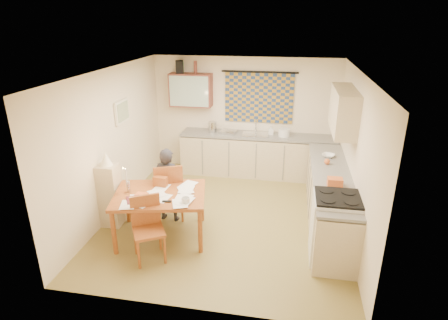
% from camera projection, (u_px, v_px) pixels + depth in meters
% --- Properties ---
extents(floor, '(4.00, 4.50, 0.02)m').
position_uv_depth(floor, '(227.00, 217.00, 6.56)').
color(floor, olive).
rests_on(floor, ground).
extents(ceiling, '(4.00, 4.50, 0.02)m').
position_uv_depth(ceiling, '(227.00, 71.00, 5.65)').
color(ceiling, white).
rests_on(ceiling, floor).
extents(wall_back, '(4.00, 0.02, 2.50)m').
position_uv_depth(wall_back, '(245.00, 115.00, 8.18)').
color(wall_back, beige).
rests_on(wall_back, floor).
extents(wall_front, '(4.00, 0.02, 2.50)m').
position_uv_depth(wall_front, '(191.00, 218.00, 4.03)').
color(wall_front, beige).
rests_on(wall_front, floor).
extents(wall_left, '(0.02, 4.50, 2.50)m').
position_uv_depth(wall_left, '(112.00, 142.00, 6.44)').
color(wall_left, beige).
rests_on(wall_left, floor).
extents(wall_right, '(0.02, 4.50, 2.50)m').
position_uv_depth(wall_right, '(355.00, 157.00, 5.77)').
color(wall_right, beige).
rests_on(wall_right, floor).
extents(window_blind, '(1.45, 0.03, 1.05)m').
position_uv_depth(window_blind, '(259.00, 98.00, 7.95)').
color(window_blind, navy).
rests_on(window_blind, wall_back).
extents(curtain_rod, '(1.60, 0.04, 0.04)m').
position_uv_depth(curtain_rod, '(260.00, 72.00, 7.73)').
color(curtain_rod, black).
rests_on(curtain_rod, wall_back).
extents(wall_cabinet, '(0.90, 0.34, 0.70)m').
position_uv_depth(wall_cabinet, '(191.00, 90.00, 8.01)').
color(wall_cabinet, maroon).
rests_on(wall_cabinet, wall_back).
extents(wall_cabinet_glass, '(0.84, 0.02, 0.64)m').
position_uv_depth(wall_cabinet_glass, '(189.00, 91.00, 7.85)').
color(wall_cabinet_glass, '#99B2A5').
rests_on(wall_cabinet_glass, wall_back).
extents(upper_cabinet_right, '(0.34, 1.30, 0.70)m').
position_uv_depth(upper_cabinet_right, '(344.00, 110.00, 6.09)').
color(upper_cabinet_right, tan).
rests_on(upper_cabinet_right, wall_right).
extents(framed_print, '(0.04, 0.50, 0.40)m').
position_uv_depth(framed_print, '(122.00, 111.00, 6.64)').
color(framed_print, '#F2ECCE').
rests_on(framed_print, wall_left).
extents(print_canvas, '(0.01, 0.42, 0.32)m').
position_uv_depth(print_canvas, '(123.00, 111.00, 6.63)').
color(print_canvas, beige).
rests_on(print_canvas, wall_left).
extents(counter_back, '(3.30, 0.62, 0.92)m').
position_uv_depth(counter_back, '(257.00, 155.00, 8.13)').
color(counter_back, tan).
rests_on(counter_back, floor).
extents(counter_right, '(0.62, 2.95, 0.92)m').
position_uv_depth(counter_right, '(329.00, 199.00, 6.19)').
color(counter_right, tan).
rests_on(counter_right, floor).
extents(stove, '(0.64, 0.64, 0.99)m').
position_uv_depth(stove, '(335.00, 228.00, 5.27)').
color(stove, white).
rests_on(stove, floor).
extents(sink, '(0.59, 0.50, 0.10)m').
position_uv_depth(sink, '(255.00, 136.00, 7.98)').
color(sink, silver).
rests_on(sink, counter_back).
extents(tap, '(0.04, 0.04, 0.28)m').
position_uv_depth(tap, '(256.00, 126.00, 8.08)').
color(tap, silver).
rests_on(tap, counter_back).
extents(dish_rack, '(0.40, 0.36, 0.06)m').
position_uv_depth(dish_rack, '(229.00, 132.00, 8.05)').
color(dish_rack, silver).
rests_on(dish_rack, counter_back).
extents(kettle, '(0.21, 0.21, 0.24)m').
position_uv_depth(kettle, '(213.00, 127.00, 8.08)').
color(kettle, silver).
rests_on(kettle, counter_back).
extents(mixing_bowl, '(0.28, 0.28, 0.16)m').
position_uv_depth(mixing_bowl, '(284.00, 132.00, 7.84)').
color(mixing_bowl, white).
rests_on(mixing_bowl, counter_back).
extents(soap_bottle, '(0.14, 0.14, 0.20)m').
position_uv_depth(soap_bottle, '(271.00, 130.00, 7.92)').
color(soap_bottle, white).
rests_on(soap_bottle, counter_back).
extents(bowl, '(0.34, 0.34, 0.05)m').
position_uv_depth(bowl, '(328.00, 156.00, 6.70)').
color(bowl, white).
rests_on(bowl, counter_right).
extents(orange_bag, '(0.22, 0.16, 0.12)m').
position_uv_depth(orange_bag, '(335.00, 182.00, 5.56)').
color(orange_bag, '#D26029').
rests_on(orange_bag, counter_right).
extents(fruit_orange, '(0.10, 0.10, 0.10)m').
position_uv_depth(fruit_orange, '(327.00, 162.00, 6.36)').
color(fruit_orange, '#D26029').
rests_on(fruit_orange, counter_right).
extents(speaker, '(0.21, 0.24, 0.26)m').
position_uv_depth(speaker, '(180.00, 67.00, 7.87)').
color(speaker, black).
rests_on(speaker, wall_cabinet).
extents(bottle_green, '(0.09, 0.09, 0.26)m').
position_uv_depth(bottle_green, '(182.00, 67.00, 7.86)').
color(bottle_green, '#195926').
rests_on(bottle_green, wall_cabinet).
extents(bottle_brown, '(0.08, 0.08, 0.26)m').
position_uv_depth(bottle_brown, '(195.00, 67.00, 7.81)').
color(bottle_brown, maroon).
rests_on(bottle_brown, wall_cabinet).
extents(dining_table, '(1.56, 1.31, 0.75)m').
position_uv_depth(dining_table, '(161.00, 215.00, 5.86)').
color(dining_table, brown).
rests_on(dining_table, floor).
extents(chair_far, '(0.61, 0.61, 1.03)m').
position_uv_depth(chair_far, '(169.00, 201.00, 6.40)').
color(chair_far, brown).
rests_on(chair_far, floor).
extents(chair_near, '(0.57, 0.57, 0.93)m').
position_uv_depth(chair_near, '(149.00, 241.00, 5.34)').
color(chair_near, brown).
rests_on(chair_near, floor).
extents(person, '(0.51, 0.37, 1.29)m').
position_uv_depth(person, '(168.00, 185.00, 6.25)').
color(person, black).
rests_on(person, floor).
extents(shelf_stand, '(0.32, 0.30, 1.07)m').
position_uv_depth(shelf_stand, '(110.00, 195.00, 6.13)').
color(shelf_stand, tan).
rests_on(shelf_stand, floor).
extents(lampshade, '(0.20, 0.20, 0.22)m').
position_uv_depth(lampshade, '(106.00, 159.00, 5.90)').
color(lampshade, '#F2ECCE').
rests_on(lampshade, shelf_stand).
extents(letter_rack, '(0.23, 0.13, 0.16)m').
position_uv_depth(letter_rack, '(160.00, 181.00, 5.94)').
color(letter_rack, brown).
rests_on(letter_rack, dining_table).
extents(mug, '(0.19, 0.19, 0.10)m').
position_uv_depth(mug, '(186.00, 201.00, 5.39)').
color(mug, white).
rests_on(mug, dining_table).
extents(magazine, '(0.41, 0.42, 0.02)m').
position_uv_depth(magazine, '(127.00, 201.00, 5.46)').
color(magazine, maroon).
rests_on(magazine, dining_table).
extents(book, '(0.21, 0.27, 0.02)m').
position_uv_depth(book, '(134.00, 195.00, 5.64)').
color(book, '#D26029').
rests_on(book, dining_table).
extents(orange_box, '(0.13, 0.10, 0.04)m').
position_uv_depth(orange_box, '(137.00, 201.00, 5.44)').
color(orange_box, '#D26029').
rests_on(orange_box, dining_table).
extents(eyeglasses, '(0.13, 0.06, 0.02)m').
position_uv_depth(eyeglasses, '(167.00, 201.00, 5.46)').
color(eyeglasses, black).
rests_on(eyeglasses, dining_table).
extents(candle_holder, '(0.08, 0.08, 0.18)m').
position_uv_depth(candle_holder, '(129.00, 187.00, 5.74)').
color(candle_holder, silver).
rests_on(candle_holder, dining_table).
extents(candle, '(0.03, 0.03, 0.22)m').
position_uv_depth(candle, '(126.00, 175.00, 5.63)').
color(candle, white).
rests_on(candle, dining_table).
extents(candle_flame, '(0.02, 0.02, 0.02)m').
position_uv_depth(candle_flame, '(123.00, 168.00, 5.58)').
color(candle_flame, '#FFCC66').
rests_on(candle_flame, dining_table).
extents(papers, '(1.04, 1.17, 0.02)m').
position_uv_depth(papers, '(166.00, 196.00, 5.61)').
color(papers, white).
rests_on(papers, dining_table).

